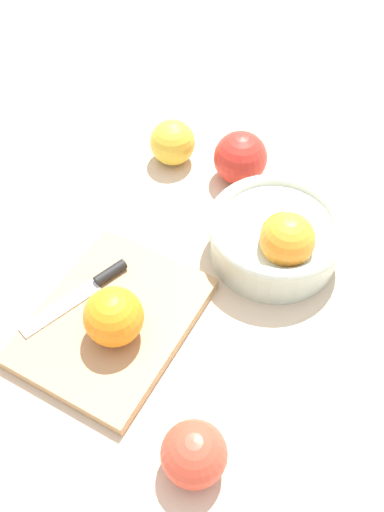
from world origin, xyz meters
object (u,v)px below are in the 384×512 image
(knife, at_px, (89,287))
(bowl, at_px, (277,236))
(apple_mid_left, at_px, (242,159))
(orange_on_board, at_px, (114,317))
(apple_front_left, at_px, (173,142))
(apple_back_right, at_px, (194,454))
(cutting_board, at_px, (113,321))

(knife, bearing_deg, bowl, 136.80)
(bowl, height_order, apple_mid_left, bowl)
(orange_on_board, relative_size, apple_front_left, 1.01)
(bowl, distance_m, apple_back_right, 0.30)
(knife, bearing_deg, cutting_board, 68.87)
(cutting_board, bearing_deg, apple_back_right, 61.17)
(apple_mid_left, height_order, apple_back_right, apple_mid_left)
(cutting_board, xyz_separation_m, apple_mid_left, (-0.32, 0.01, 0.03))
(orange_on_board, xyz_separation_m, apple_back_right, (0.08, 0.16, -0.02))
(bowl, xyz_separation_m, knife, (0.18, -0.17, -0.02))
(apple_mid_left, bearing_deg, orange_on_board, 1.32)
(knife, bearing_deg, apple_front_left, -169.39)
(orange_on_board, relative_size, apple_back_right, 1.02)
(apple_mid_left, distance_m, apple_front_left, 0.11)
(bowl, relative_size, cutting_board, 0.80)
(apple_mid_left, relative_size, apple_back_right, 1.16)
(orange_on_board, relative_size, apple_mid_left, 0.88)
(orange_on_board, distance_m, apple_front_left, 0.34)
(cutting_board, height_order, knife, knife)
(apple_back_right, bearing_deg, knife, -117.25)
(orange_on_board, height_order, apple_back_right, orange_on_board)
(knife, xyz_separation_m, apple_mid_left, (-0.30, 0.06, 0.02))
(orange_on_board, xyz_separation_m, knife, (-0.03, -0.07, -0.03))
(apple_front_left, bearing_deg, apple_mid_left, 98.87)
(apple_mid_left, bearing_deg, apple_back_right, 21.89)
(bowl, relative_size, knife, 1.20)
(orange_on_board, xyz_separation_m, apple_front_left, (-0.31, -0.12, -0.02))
(knife, height_order, apple_mid_left, apple_mid_left)
(orange_on_board, bearing_deg, apple_back_right, 62.58)
(cutting_board, distance_m, knife, 0.05)
(apple_mid_left, xyz_separation_m, apple_front_left, (0.02, -0.11, -0.01))
(bowl, height_order, knife, bowl)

